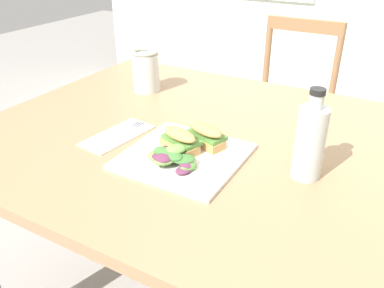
{
  "coord_description": "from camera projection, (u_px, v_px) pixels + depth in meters",
  "views": [
    {
      "loc": [
        0.23,
        -0.88,
        1.23
      ],
      "look_at": [
        -0.19,
        -0.12,
        0.76
      ],
      "focal_mm": 37.02,
      "sensor_mm": 36.0,
      "label": 1
    }
  ],
  "objects": [
    {
      "name": "sandwich_half_back",
      "position": [
        206.0,
        135.0,
        0.99
      ],
      "size": [
        0.11,
        0.09,
        0.06
      ],
      "color": "tan",
      "rests_on": "plate_lunch"
    },
    {
      "name": "chair_wooden_far",
      "position": [
        286.0,
        113.0,
        1.93
      ],
      "size": [
        0.4,
        0.4,
        0.87
      ],
      "color": "#8E6642",
      "rests_on": "ground"
    },
    {
      "name": "sandwich_half_front",
      "position": [
        180.0,
        140.0,
        0.96
      ],
      "size": [
        0.11,
        0.09,
        0.06
      ],
      "color": "tan",
      "rests_on": "plate_lunch"
    },
    {
      "name": "bottle_cold_brew",
      "position": [
        309.0,
        146.0,
        0.86
      ],
      "size": [
        0.07,
        0.07,
        0.21
      ],
      "color": "black",
      "rests_on": "dining_table"
    },
    {
      "name": "mason_jar_iced_tea",
      "position": [
        146.0,
        73.0,
        1.34
      ],
      "size": [
        0.09,
        0.09,
        0.14
      ],
      "color": "#995623",
      "rests_on": "dining_table"
    },
    {
      "name": "salad_mixed_greens",
      "position": [
        173.0,
        155.0,
        0.92
      ],
      "size": [
        0.14,
        0.13,
        0.04
      ],
      "color": "#3D7033",
      "rests_on": "plate_lunch"
    },
    {
      "name": "plate_lunch",
      "position": [
        184.0,
        156.0,
        0.96
      ],
      "size": [
        0.27,
        0.27,
        0.01
      ],
      "primitive_type": "cube",
      "color": "white",
      "rests_on": "dining_table"
    },
    {
      "name": "dining_table",
      "position": [
        235.0,
        177.0,
        1.09
      ],
      "size": [
        1.43,
        0.97,
        0.74
      ],
      "color": "#997551",
      "rests_on": "ground"
    },
    {
      "name": "fork_on_napkin",
      "position": [
        123.0,
        132.0,
        1.08
      ],
      "size": [
        0.05,
        0.19,
        0.0
      ],
      "color": "silver",
      "rests_on": "napkin_folded"
    },
    {
      "name": "napkin_folded",
      "position": [
        118.0,
        135.0,
        1.06
      ],
      "size": [
        0.12,
        0.21,
        0.0
      ],
      "primitive_type": "cube",
      "rotation": [
        0.0,
        0.0,
        -0.13
      ],
      "color": "silver",
      "rests_on": "dining_table"
    }
  ]
}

